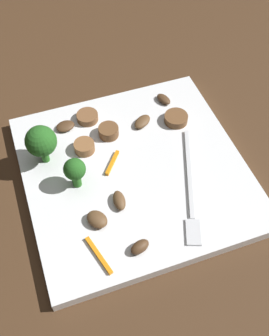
{
  "coord_description": "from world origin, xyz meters",
  "views": [
    {
      "loc": [
        0.31,
        -0.11,
        0.46
      ],
      "look_at": [
        0.0,
        0.0,
        0.02
      ],
      "focal_mm": 43.31,
      "sensor_mm": 36.0,
      "label": 1
    }
  ],
  "objects_px": {
    "sausage_slice_0": "(84,147)",
    "sausage_slice_3": "(109,131)",
    "plate": "(134,172)",
    "sausage_slice_2": "(176,118)",
    "sausage_slice_1": "(87,117)",
    "pepper_strip_0": "(99,255)",
    "broccoli_floret_1": "(41,142)",
    "mushroom_1": "(119,200)",
    "pepper_strip_2": "(112,163)",
    "mushroom_3": "(140,247)",
    "mushroom_5": "(142,122)",
    "mushroom_4": "(97,219)",
    "fork": "(191,192)",
    "mushroom_2": "(65,126)",
    "mushroom_0": "(164,99)",
    "broccoli_floret_0": "(75,171)"
  },
  "relations": [
    {
      "from": "sausage_slice_2",
      "to": "sausage_slice_0",
      "type": "bearing_deg",
      "value": -86.66
    },
    {
      "from": "mushroom_3",
      "to": "pepper_strip_2",
      "type": "xyz_separation_m",
      "value": [
        -0.13,
        0.01,
        -0.0
      ]
    },
    {
      "from": "sausage_slice_3",
      "to": "mushroom_3",
      "type": "xyz_separation_m",
      "value": [
        0.18,
        -0.02,
        -0.0
      ]
    },
    {
      "from": "mushroom_4",
      "to": "pepper_strip_2",
      "type": "distance_m",
      "value": 0.09
    },
    {
      "from": "broccoli_floret_0",
      "to": "mushroom_1",
      "type": "height_order",
      "value": "broccoli_floret_0"
    },
    {
      "from": "plate",
      "to": "mushroom_0",
      "type": "height_order",
      "value": "mushroom_0"
    },
    {
      "from": "sausage_slice_1",
      "to": "pepper_strip_2",
      "type": "bearing_deg",
      "value": 5.93
    },
    {
      "from": "plate",
      "to": "mushroom_4",
      "type": "bearing_deg",
      "value": -48.38
    },
    {
      "from": "fork",
      "to": "sausage_slice_1",
      "type": "relative_size",
      "value": 5.45
    },
    {
      "from": "broccoli_floret_1",
      "to": "sausage_slice_0",
      "type": "bearing_deg",
      "value": 89.42
    },
    {
      "from": "fork",
      "to": "pepper_strip_2",
      "type": "distance_m",
      "value": 0.11
    },
    {
      "from": "fork",
      "to": "pepper_strip_0",
      "type": "bearing_deg",
      "value": -50.75
    },
    {
      "from": "mushroom_1",
      "to": "sausage_slice_2",
      "type": "bearing_deg",
      "value": 131.02
    },
    {
      "from": "fork",
      "to": "sausage_slice_3",
      "type": "relative_size",
      "value": 5.95
    },
    {
      "from": "broccoli_floret_1",
      "to": "mushroom_1",
      "type": "distance_m",
      "value": 0.13
    },
    {
      "from": "plate",
      "to": "fork",
      "type": "distance_m",
      "value": 0.08
    },
    {
      "from": "pepper_strip_2",
      "to": "sausage_slice_2",
      "type": "bearing_deg",
      "value": 111.62
    },
    {
      "from": "broccoli_floret_1",
      "to": "mushroom_0",
      "type": "relative_size",
      "value": 2.3
    },
    {
      "from": "mushroom_3",
      "to": "plate",
      "type": "bearing_deg",
      "value": 163.51
    },
    {
      "from": "sausage_slice_1",
      "to": "mushroom_0",
      "type": "relative_size",
      "value": 1.21
    },
    {
      "from": "broccoli_floret_1",
      "to": "sausage_slice_0",
      "type": "relative_size",
      "value": 2.1
    },
    {
      "from": "mushroom_0",
      "to": "mushroom_2",
      "type": "xyz_separation_m",
      "value": [
        0.0,
        -0.16,
        -0.0
      ]
    },
    {
      "from": "mushroom_1",
      "to": "pepper_strip_0",
      "type": "xyz_separation_m",
      "value": [
        0.06,
        -0.05,
        -0.0
      ]
    },
    {
      "from": "mushroom_2",
      "to": "mushroom_4",
      "type": "bearing_deg",
      "value": -0.02
    },
    {
      "from": "fork",
      "to": "mushroom_2",
      "type": "relative_size",
      "value": 6.3
    },
    {
      "from": "plate",
      "to": "mushroom_1",
      "type": "height_order",
      "value": "mushroom_1"
    },
    {
      "from": "sausage_slice_2",
      "to": "mushroom_5",
      "type": "relative_size",
      "value": 1.13
    },
    {
      "from": "fork",
      "to": "sausage_slice_2",
      "type": "relative_size",
      "value": 4.99
    },
    {
      "from": "sausage_slice_3",
      "to": "plate",
      "type": "bearing_deg",
      "value": 12.32
    },
    {
      "from": "sausage_slice_2",
      "to": "mushroom_1",
      "type": "relative_size",
      "value": 1.18
    },
    {
      "from": "mushroom_2",
      "to": "mushroom_4",
      "type": "distance_m",
      "value": 0.16
    },
    {
      "from": "broccoli_floret_1",
      "to": "pepper_strip_0",
      "type": "relative_size",
      "value": 1.12
    },
    {
      "from": "mushroom_1",
      "to": "mushroom_4",
      "type": "distance_m",
      "value": 0.04
    },
    {
      "from": "sausage_slice_3",
      "to": "mushroom_5",
      "type": "distance_m",
      "value": 0.05
    },
    {
      "from": "mushroom_2",
      "to": "sausage_slice_0",
      "type": "bearing_deg",
      "value": 17.59
    },
    {
      "from": "broccoli_floret_1",
      "to": "pepper_strip_2",
      "type": "relative_size",
      "value": 1.45
    },
    {
      "from": "sausage_slice_0",
      "to": "sausage_slice_3",
      "type": "height_order",
      "value": "same"
    },
    {
      "from": "mushroom_5",
      "to": "pepper_strip_0",
      "type": "height_order",
      "value": "mushroom_5"
    },
    {
      "from": "sausage_slice_2",
      "to": "mushroom_5",
      "type": "height_order",
      "value": "sausage_slice_2"
    },
    {
      "from": "mushroom_1",
      "to": "mushroom_3",
      "type": "distance_m",
      "value": 0.07
    },
    {
      "from": "plate",
      "to": "fork",
      "type": "relative_size",
      "value": 1.7
    },
    {
      "from": "broccoli_floret_1",
      "to": "sausage_slice_3",
      "type": "distance_m",
      "value": 0.1
    },
    {
      "from": "broccoli_floret_1",
      "to": "sausage_slice_2",
      "type": "distance_m",
      "value": 0.2
    },
    {
      "from": "fork",
      "to": "mushroom_1",
      "type": "relative_size",
      "value": 5.9
    },
    {
      "from": "mushroom_1",
      "to": "pepper_strip_0",
      "type": "bearing_deg",
      "value": -36.45
    },
    {
      "from": "pepper_strip_2",
      "to": "mushroom_4",
      "type": "bearing_deg",
      "value": -29.28
    },
    {
      "from": "sausage_slice_1",
      "to": "pepper_strip_0",
      "type": "relative_size",
      "value": 0.58
    },
    {
      "from": "plate",
      "to": "broccoli_floret_1",
      "type": "relative_size",
      "value": 4.85
    },
    {
      "from": "mushroom_2",
      "to": "pepper_strip_2",
      "type": "xyz_separation_m",
      "value": [
        0.09,
        0.04,
        -0.0
      ]
    },
    {
      "from": "sausage_slice_1",
      "to": "pepper_strip_0",
      "type": "distance_m",
      "value": 0.22
    }
  ]
}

